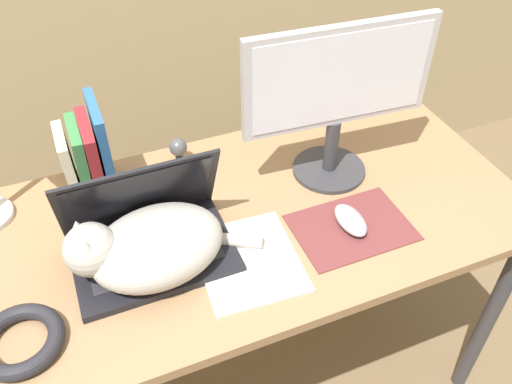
% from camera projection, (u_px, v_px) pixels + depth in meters
% --- Properties ---
extents(desk, '(1.39, 0.67, 0.76)m').
position_uv_depth(desk, '(245.00, 238.00, 1.37)').
color(desk, '#93704C').
rests_on(desk, ground_plane).
extents(laptop, '(0.35, 0.24, 0.24)m').
position_uv_depth(laptop, '(149.00, 237.00, 1.20)').
color(laptop, black).
rests_on(laptop, desk).
extents(cat, '(0.43, 0.25, 0.16)m').
position_uv_depth(cat, '(149.00, 247.00, 1.15)').
color(cat, '#B2ADA3').
rests_on(cat, desk).
extents(external_monitor, '(0.47, 0.19, 0.41)m').
position_uv_depth(external_monitor, '(338.00, 94.00, 1.28)').
color(external_monitor, '#333338').
rests_on(external_monitor, desk).
extents(mousepad, '(0.28, 0.20, 0.00)m').
position_uv_depth(mousepad, '(352.00, 227.00, 1.29)').
color(mousepad, brown).
rests_on(mousepad, desk).
extents(computer_mouse, '(0.06, 0.11, 0.03)m').
position_uv_depth(computer_mouse, '(351.00, 220.00, 1.28)').
color(computer_mouse, '#99999E').
rests_on(computer_mouse, mousepad).
extents(book_row, '(0.11, 0.17, 0.25)m').
position_uv_depth(book_row, '(88.00, 157.00, 1.32)').
color(book_row, beige).
rests_on(book_row, desk).
extents(cable_coil, '(0.17, 0.17, 0.03)m').
position_uv_depth(cable_coil, '(20.00, 341.00, 1.04)').
color(cable_coil, '#232328').
rests_on(cable_coil, desk).
extents(notepad, '(0.23, 0.26, 0.01)m').
position_uv_depth(notepad, '(248.00, 261.00, 1.21)').
color(notepad, silver).
rests_on(notepad, desk).
extents(webcam, '(0.05, 0.05, 0.07)m').
position_uv_depth(webcam, '(178.00, 148.00, 1.44)').
color(webcam, '#232328').
rests_on(webcam, desk).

